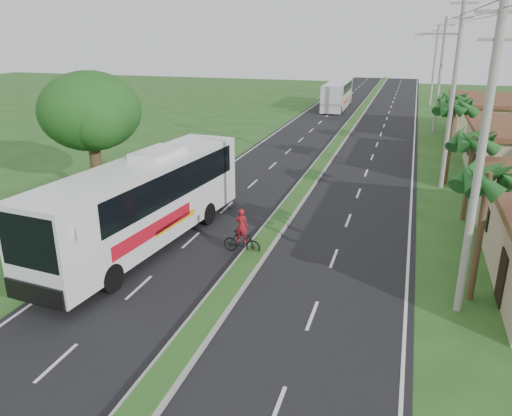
% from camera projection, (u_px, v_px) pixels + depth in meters
% --- Properties ---
extents(ground, '(180.00, 180.00, 0.00)m').
position_uv_depth(ground, '(221.00, 301.00, 18.88)').
color(ground, '#274F1D').
rests_on(ground, ground).
extents(road_asphalt, '(14.00, 160.00, 0.02)m').
position_uv_depth(road_asphalt, '(318.00, 169.00, 36.88)').
color(road_asphalt, black).
rests_on(road_asphalt, ground).
extents(median_strip, '(1.20, 160.00, 0.18)m').
position_uv_depth(median_strip, '(318.00, 168.00, 36.84)').
color(median_strip, gray).
rests_on(median_strip, ground).
extents(lane_edge_left, '(0.12, 160.00, 0.01)m').
position_uv_depth(lane_edge_left, '(233.00, 163.00, 38.75)').
color(lane_edge_left, silver).
rests_on(lane_edge_left, ground).
extents(lane_edge_right, '(0.12, 160.00, 0.01)m').
position_uv_depth(lane_edge_right, '(412.00, 177.00, 35.01)').
color(lane_edge_right, silver).
rests_on(lane_edge_right, ground).
extents(shop_far, '(8.60, 11.60, 3.82)m').
position_uv_depth(shop_far, '(498.00, 119.00, 46.73)').
color(shop_far, '#9A8F68').
rests_on(shop_far, ground).
extents(palm_verge_a, '(2.40, 2.40, 5.45)m').
position_uv_depth(palm_verge_a, '(489.00, 179.00, 17.48)').
color(palm_verge_a, '#473321').
rests_on(palm_verge_a, ground).
extents(palm_verge_b, '(2.40, 2.40, 5.05)m').
position_uv_depth(palm_verge_b, '(474.00, 140.00, 25.60)').
color(palm_verge_b, '#473321').
rests_on(palm_verge_b, ground).
extents(palm_verge_c, '(2.40, 2.40, 5.85)m').
position_uv_depth(palm_verge_c, '(455.00, 106.00, 31.81)').
color(palm_verge_c, '#473321').
rests_on(palm_verge_c, ground).
extents(palm_verge_d, '(2.40, 2.40, 5.25)m').
position_uv_depth(palm_verge_d, '(453.00, 99.00, 39.96)').
color(palm_verge_d, '#473321').
rests_on(palm_verge_d, ground).
extents(shade_tree, '(6.30, 6.00, 7.54)m').
position_uv_depth(shade_tree, '(89.00, 114.00, 29.59)').
color(shade_tree, '#473321').
rests_on(shade_tree, ground).
extents(utility_pole_a, '(1.60, 0.28, 11.00)m').
position_uv_depth(utility_pole_a, '(480.00, 159.00, 16.41)').
color(utility_pole_a, gray).
rests_on(utility_pole_a, ground).
extents(utility_pole_b, '(3.20, 0.28, 12.00)m').
position_uv_depth(utility_pole_b, '(453.00, 90.00, 30.62)').
color(utility_pole_b, gray).
rests_on(utility_pole_b, ground).
extents(utility_pole_c, '(1.60, 0.28, 11.00)m').
position_uv_depth(utility_pole_c, '(440.00, 74.00, 48.81)').
color(utility_pole_c, gray).
rests_on(utility_pole_c, ground).
extents(utility_pole_d, '(1.60, 0.28, 10.50)m').
position_uv_depth(utility_pole_d, '(434.00, 65.00, 66.90)').
color(utility_pole_d, gray).
rests_on(utility_pole_d, ground).
extents(coach_bus_main, '(4.17, 13.76, 4.38)m').
position_uv_depth(coach_bus_main, '(145.00, 197.00, 23.03)').
color(coach_bus_main, white).
rests_on(coach_bus_main, ground).
extents(coach_bus_far, '(2.68, 11.70, 3.40)m').
position_uv_depth(coach_bus_far, '(337.00, 94.00, 65.41)').
color(coach_bus_far, silver).
rests_on(coach_bus_far, ground).
extents(motorcyclist, '(1.82, 0.59, 2.15)m').
position_uv_depth(motorcyclist, '(242.00, 238.00, 22.73)').
color(motorcyclist, black).
rests_on(motorcyclist, ground).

